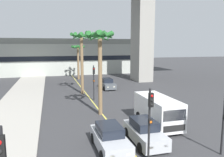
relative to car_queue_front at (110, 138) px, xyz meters
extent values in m
cube|color=#ADA89E|center=(-6.79, 5.71, -0.65)|extent=(4.80, 80.00, 0.15)
cube|color=#DBCC4C|center=(1.21, 13.71, -0.72)|extent=(0.14, 56.00, 0.01)
cube|color=gray|center=(13.11, 25.19, 7.78)|extent=(2.80, 4.40, 17.00)
cube|color=#ADB2A8|center=(1.21, 39.95, 2.72)|extent=(34.97, 8.00, 6.89)
cube|color=gray|center=(1.21, 39.95, 6.77)|extent=(34.27, 7.20, 1.20)
cube|color=black|center=(1.21, 35.93, 3.07)|extent=(31.47, 0.04, 1.00)
cube|color=#B7BABF|center=(0.00, -0.03, -0.14)|extent=(1.75, 4.12, 0.80)
cube|color=black|center=(0.00, 0.12, 0.54)|extent=(1.42, 2.07, 0.60)
cube|color=#F2EDCC|center=(0.49, -2.04, -0.09)|extent=(0.24, 0.08, 0.14)
cube|color=#F2EDCC|center=(-0.44, -2.05, -0.09)|extent=(0.24, 0.08, 0.14)
cylinder|color=black|center=(0.82, -1.29, -0.40)|extent=(0.23, 0.64, 0.64)
cylinder|color=black|center=(-0.79, -1.31, -0.40)|extent=(0.23, 0.64, 0.64)
cylinder|color=black|center=(0.79, 1.25, -0.40)|extent=(0.23, 0.64, 0.64)
cylinder|color=black|center=(-0.82, 1.23, -0.40)|extent=(0.23, 0.64, 0.64)
cube|color=#4C5156|center=(4.87, 19.14, -0.14)|extent=(1.77, 4.13, 0.80)
cube|color=black|center=(4.87, 19.29, 0.54)|extent=(1.43, 2.07, 0.60)
cube|color=#F2EDCC|center=(5.37, 17.14, -0.09)|extent=(0.24, 0.08, 0.14)
cube|color=#F2EDCC|center=(4.43, 17.12, -0.09)|extent=(0.24, 0.08, 0.14)
cylinder|color=black|center=(5.70, 17.88, -0.40)|extent=(0.23, 0.64, 0.64)
cylinder|color=black|center=(4.08, 17.86, -0.40)|extent=(0.23, 0.64, 0.64)
cylinder|color=black|center=(5.66, 20.42, -0.40)|extent=(0.23, 0.64, 0.64)
cylinder|color=black|center=(4.04, 20.40, -0.40)|extent=(0.23, 0.64, 0.64)
cube|color=#B7BABF|center=(2.51, 0.30, -0.14)|extent=(1.76, 4.12, 0.80)
cube|color=black|center=(2.51, 0.45, 0.54)|extent=(1.42, 2.07, 0.60)
cube|color=#F2EDCC|center=(2.95, -1.71, -0.09)|extent=(0.24, 0.08, 0.14)
cube|color=#F2EDCC|center=(2.01, -1.70, -0.09)|extent=(0.24, 0.08, 0.14)
cylinder|color=black|center=(3.30, -0.98, -0.40)|extent=(0.23, 0.64, 0.64)
cylinder|color=black|center=(1.68, -0.95, -0.40)|extent=(0.23, 0.64, 0.64)
cylinder|color=black|center=(3.34, 1.56, -0.40)|extent=(0.23, 0.64, 0.64)
cylinder|color=black|center=(1.72, 1.59, -0.40)|extent=(0.23, 0.64, 0.64)
cube|color=white|center=(4.82, 2.95, 0.59)|extent=(2.06, 5.22, 2.10)
cube|color=black|center=(4.79, 0.39, 0.94)|extent=(1.80, 0.10, 0.80)
cube|color=black|center=(4.79, 0.33, 0.01)|extent=(1.70, 0.08, 0.44)
cylinder|color=black|center=(5.75, 1.38, -0.34)|extent=(0.27, 0.76, 0.76)
cylinder|color=black|center=(3.85, 1.40, -0.34)|extent=(0.27, 0.76, 0.76)
cylinder|color=black|center=(5.79, 4.50, -0.34)|extent=(0.27, 0.76, 0.76)
cylinder|color=black|center=(3.89, 4.52, -0.34)|extent=(0.27, 0.76, 0.76)
cube|color=black|center=(-4.77, -6.51, 3.03)|extent=(0.24, 0.20, 0.76)
sphere|color=black|center=(-4.77, -6.61, 3.03)|extent=(0.14, 0.14, 0.14)
cylinder|color=black|center=(1.68, -2.05, 1.38)|extent=(0.12, 0.12, 4.20)
cube|color=black|center=(1.68, -2.19, 2.88)|extent=(0.24, 0.20, 0.76)
sphere|color=red|center=(1.68, -2.29, 3.12)|extent=(0.14, 0.14, 0.14)
sphere|color=black|center=(1.68, -2.29, 2.88)|extent=(0.14, 0.14, 0.14)
sphere|color=black|center=(1.68, -2.29, 2.64)|extent=(0.14, 0.14, 0.14)
cube|color=black|center=(1.68, -2.17, 1.68)|extent=(0.20, 0.16, 0.24)
cube|color=orange|center=(1.68, -2.25, 1.68)|extent=(0.12, 0.03, 0.12)
cylinder|color=black|center=(6.23, -2.50, 1.38)|extent=(0.12, 0.12, 4.20)
cylinder|color=black|center=(1.48, 12.53, 1.38)|extent=(0.12, 0.12, 4.20)
cube|color=black|center=(1.48, 12.39, 2.88)|extent=(0.24, 0.20, 0.76)
sphere|color=red|center=(1.48, 12.29, 3.12)|extent=(0.14, 0.14, 0.14)
sphere|color=black|center=(1.48, 12.29, 2.88)|extent=(0.14, 0.14, 0.14)
sphere|color=black|center=(1.48, 12.29, 2.64)|extent=(0.14, 0.14, 0.14)
cube|color=black|center=(1.48, 12.41, 1.68)|extent=(0.20, 0.16, 0.24)
cube|color=orange|center=(1.48, 12.33, 1.68)|extent=(0.12, 0.03, 0.12)
cylinder|color=brown|center=(1.03, 7.07, 3.01)|extent=(0.38, 0.38, 7.46)
sphere|color=#236028|center=(1.03, 7.07, 6.89)|extent=(0.60, 0.60, 0.60)
cone|color=#236028|center=(1.91, 7.18, 6.63)|extent=(0.67, 1.87, 0.92)
cone|color=#236028|center=(1.72, 7.62, 6.68)|extent=(1.49, 1.70, 0.83)
cone|color=#236028|center=(1.30, 7.91, 6.54)|extent=(1.86, 0.98, 1.06)
cone|color=#236028|center=(0.63, 7.86, 6.71)|extent=(1.83, 1.21, 0.78)
cone|color=#236028|center=(0.18, 7.35, 6.52)|extent=(0.98, 1.85, 1.09)
cone|color=#236028|center=(0.24, 6.65, 6.60)|extent=(1.25, 1.81, 0.96)
cone|color=#236028|center=(0.54, 6.32, 6.53)|extent=(1.76, 1.35, 1.08)
cone|color=#236028|center=(1.15, 6.19, 6.56)|extent=(1.86, 0.69, 1.03)
cone|color=#236028|center=(1.78, 6.60, 6.57)|extent=(1.34, 1.77, 1.02)
cylinder|color=brown|center=(0.73, 16.73, 3.21)|extent=(0.41, 0.41, 7.85)
sphere|color=#236028|center=(0.73, 16.73, 7.28)|extent=(0.60, 0.60, 0.60)
cone|color=#236028|center=(1.66, 16.59, 7.02)|extent=(0.72, 1.97, 0.93)
cone|color=#236028|center=(1.31, 17.47, 7.00)|extent=(1.79, 1.53, 0.96)
cone|color=#236028|center=(0.71, 17.67, 6.94)|extent=(1.93, 0.49, 1.05)
cone|color=#236028|center=(0.09, 17.42, 7.08)|extent=(1.71, 1.64, 0.82)
cone|color=#236028|center=(-0.21, 16.67, 7.04)|extent=(0.57, 1.96, 0.89)
cone|color=#236028|center=(-0.02, 16.16, 6.91)|extent=(1.51, 1.79, 1.10)
cone|color=#236028|center=(0.60, 15.80, 6.91)|extent=(1.95, 0.70, 1.10)
cone|color=#236028|center=(1.47, 16.15, 6.94)|extent=(1.54, 1.78, 1.05)
cylinder|color=brown|center=(1.93, 30.03, 2.40)|extent=(0.43, 0.43, 6.24)
sphere|color=#236028|center=(1.93, 30.03, 5.67)|extent=(0.60, 0.60, 0.60)
cone|color=#236028|center=(2.76, 30.06, 5.38)|extent=(0.51, 1.73, 0.96)
cone|color=#236028|center=(2.27, 30.79, 5.37)|extent=(1.74, 1.11, 0.97)
cone|color=#236028|center=(1.45, 30.71, 5.42)|extent=(1.66, 1.34, 0.90)
cone|color=#236028|center=(1.10, 29.92, 5.47)|extent=(0.67, 1.76, 0.80)
cone|color=#236028|center=(1.42, 29.37, 5.47)|extent=(1.63, 1.39, 0.81)
cone|color=#236028|center=(2.40, 29.34, 5.36)|extent=(1.66, 1.33, 0.98)
camera|label=1|loc=(-3.44, -12.49, 5.73)|focal=34.98mm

